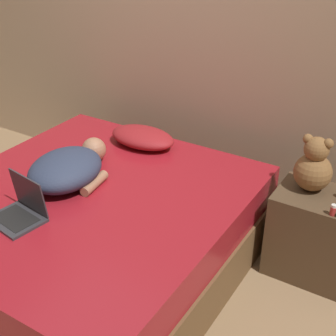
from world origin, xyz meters
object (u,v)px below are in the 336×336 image
pillow (143,137)px  laptop (21,210)px  person_lying (69,168)px  teddy_bear (314,167)px  bottle_red (333,210)px

pillow → laptop: bearing=-92.7°
person_lying → teddy_bear: 1.45m
pillow → person_lying: person_lying is taller
person_lying → teddy_bear: (1.28, 0.68, 0.06)m
laptop → teddy_bear: bearing=50.4°
laptop → pillow: bearing=95.8°
laptop → person_lying: bearing=104.3°
teddy_bear → bottle_red: teddy_bear is taller
laptop → teddy_bear: 1.67m
teddy_bear → bottle_red: bearing=-48.4°
person_lying → laptop: laptop is taller
laptop → bottle_red: size_ratio=4.72×
bottle_red → teddy_bear: bearing=131.6°
person_lying → laptop: bearing=-92.5°
pillow → teddy_bear: (1.19, 0.03, 0.09)m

